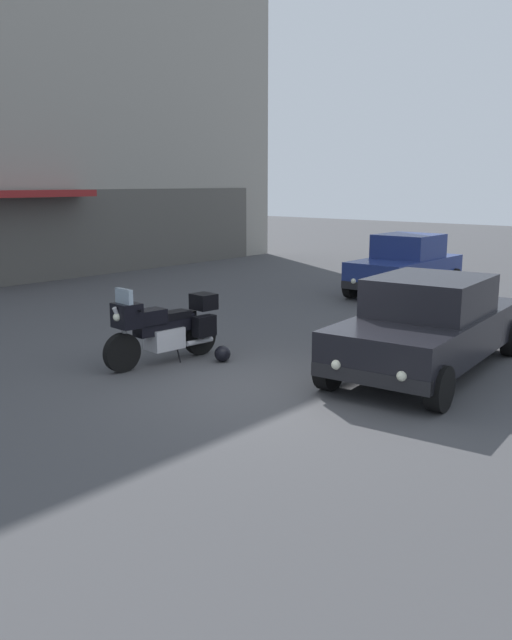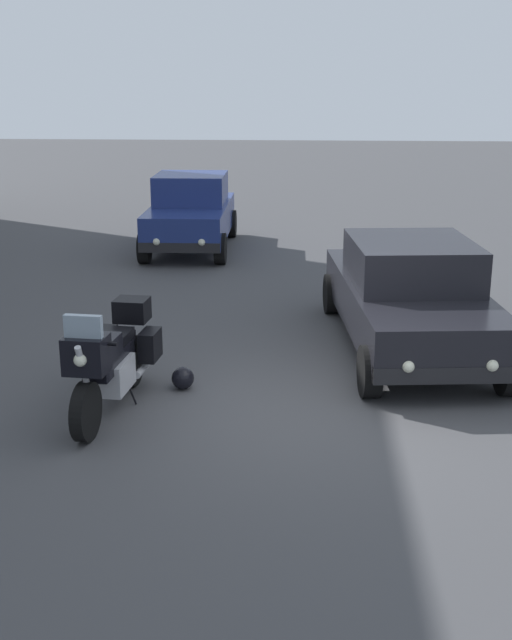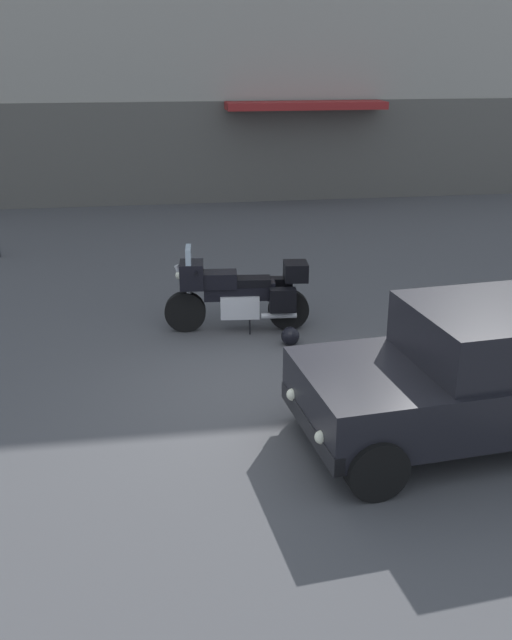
{
  "view_description": "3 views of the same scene",
  "coord_description": "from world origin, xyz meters",
  "px_view_note": "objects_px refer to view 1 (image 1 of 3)",
  "views": [
    {
      "loc": [
        -7.46,
        -6.04,
        3.03
      ],
      "look_at": [
        0.2,
        0.55,
        0.93
      ],
      "focal_mm": 37.38,
      "sensor_mm": 36.0,
      "label": 1
    },
    {
      "loc": [
        -8.79,
        0.13,
        3.74
      ],
      "look_at": [
        0.29,
        0.69,
        0.99
      ],
      "focal_mm": 45.79,
      "sensor_mm": 36.0,
      "label": 2
    },
    {
      "loc": [
        -1.47,
        -8.1,
        4.17
      ],
      "look_at": [
        -0.14,
        0.48,
        0.86
      ],
      "focal_mm": 40.17,
      "sensor_mm": 36.0,
      "label": 3
    }
  ],
  "objects_px": {
    "car_hatchback_near": "(406,265)",
    "car_sedan_far": "(429,324)",
    "motorcycle": "(165,327)",
    "helmet": "(222,354)"
  },
  "relations": [
    {
      "from": "car_hatchback_near",
      "to": "car_sedan_far",
      "type": "height_order",
      "value": "car_hatchback_near"
    },
    {
      "from": "motorcycle",
      "to": "helmet",
      "type": "bearing_deg",
      "value": 138.03
    },
    {
      "from": "helmet",
      "to": "car_sedan_far",
      "type": "height_order",
      "value": "car_sedan_far"
    },
    {
      "from": "car_hatchback_near",
      "to": "car_sedan_far",
      "type": "distance_m",
      "value": 7.73
    },
    {
      "from": "motorcycle",
      "to": "car_sedan_far",
      "type": "relative_size",
      "value": 0.48
    },
    {
      "from": "car_sedan_far",
      "to": "helmet",
      "type": "bearing_deg",
      "value": -64.85
    },
    {
      "from": "motorcycle",
      "to": "helmet",
      "type": "height_order",
      "value": "motorcycle"
    },
    {
      "from": "car_hatchback_near",
      "to": "car_sedan_far",
      "type": "xyz_separation_m",
      "value": [
        -6.63,
        -3.98,
        -0.03
      ]
    },
    {
      "from": "helmet",
      "to": "car_hatchback_near",
      "type": "xyz_separation_m",
      "value": [
        8.38,
        1.05,
        0.67
      ]
    },
    {
      "from": "helmet",
      "to": "car_sedan_far",
      "type": "bearing_deg",
      "value": -59.18
    }
  ]
}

